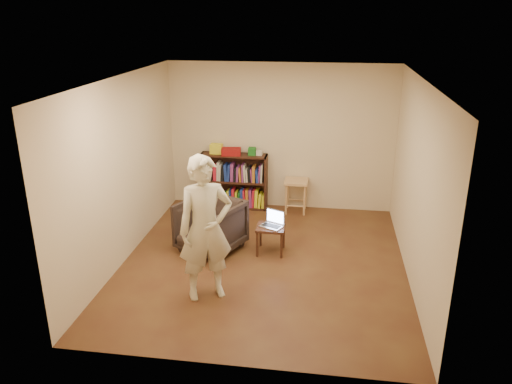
# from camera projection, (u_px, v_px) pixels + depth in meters

# --- Properties ---
(floor) EXTENTS (4.50, 4.50, 0.00)m
(floor) POSITION_uv_depth(u_px,v_px,m) (263.00, 262.00, 7.19)
(floor) COLOR #482317
(floor) RESTS_ON ground
(ceiling) EXTENTS (4.50, 4.50, 0.00)m
(ceiling) POSITION_uv_depth(u_px,v_px,m) (265.00, 79.00, 6.30)
(ceiling) COLOR white
(ceiling) RESTS_ON wall_back
(wall_back) EXTENTS (4.00, 0.00, 4.00)m
(wall_back) POSITION_uv_depth(u_px,v_px,m) (281.00, 137.00, 8.83)
(wall_back) COLOR beige
(wall_back) RESTS_ON floor
(wall_left) EXTENTS (0.00, 4.50, 4.50)m
(wall_left) POSITION_uv_depth(u_px,v_px,m) (123.00, 170.00, 7.02)
(wall_left) COLOR beige
(wall_left) RESTS_ON floor
(wall_right) EXTENTS (0.00, 4.50, 4.50)m
(wall_right) POSITION_uv_depth(u_px,v_px,m) (417.00, 184.00, 6.47)
(wall_right) COLOR beige
(wall_right) RESTS_ON floor
(bookshelf) EXTENTS (1.20, 0.30, 1.00)m
(bookshelf) POSITION_uv_depth(u_px,v_px,m) (234.00, 184.00, 9.10)
(bookshelf) COLOR black
(bookshelf) RESTS_ON floor
(box_yellow) EXTENTS (0.22, 0.16, 0.17)m
(box_yellow) POSITION_uv_depth(u_px,v_px,m) (216.00, 149.00, 8.92)
(box_yellow) COLOR yellow
(box_yellow) RESTS_ON bookshelf
(red_cloth) EXTENTS (0.37, 0.29, 0.11)m
(red_cloth) POSITION_uv_depth(u_px,v_px,m) (231.00, 152.00, 8.86)
(red_cloth) COLOR maroon
(red_cloth) RESTS_ON bookshelf
(box_green) EXTENTS (0.14, 0.14, 0.13)m
(box_green) POSITION_uv_depth(u_px,v_px,m) (252.00, 151.00, 8.83)
(box_green) COLOR #1B671E
(box_green) RESTS_ON bookshelf
(box_white) EXTENTS (0.11, 0.11, 0.08)m
(box_white) POSITION_uv_depth(u_px,v_px,m) (259.00, 153.00, 8.83)
(box_white) COLOR beige
(box_white) RESTS_ON bookshelf
(stool) EXTENTS (0.41, 0.41, 0.59)m
(stool) POSITION_uv_depth(u_px,v_px,m) (296.00, 186.00, 8.85)
(stool) COLOR tan
(stool) RESTS_ON floor
(armchair) EXTENTS (1.11, 1.12, 0.78)m
(armchair) POSITION_uv_depth(u_px,v_px,m) (210.00, 226.00, 7.45)
(armchair) COLOR #2E241F
(armchair) RESTS_ON floor
(side_table) EXTENTS (0.41, 0.41, 0.42)m
(side_table) POSITION_uv_depth(u_px,v_px,m) (271.00, 230.00, 7.39)
(side_table) COLOR #321D10
(side_table) RESTS_ON floor
(laptop) EXTENTS (0.38, 0.34, 0.24)m
(laptop) POSITION_uv_depth(u_px,v_px,m) (273.00, 222.00, 7.36)
(laptop) COLOR #BDBCC1
(laptop) RESTS_ON side_table
(person) EXTENTS (0.80, 0.70, 1.84)m
(person) POSITION_uv_depth(u_px,v_px,m) (206.00, 229.00, 6.06)
(person) COLOR beige
(person) RESTS_ON floor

